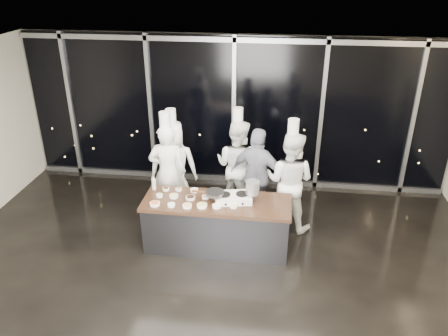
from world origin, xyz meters
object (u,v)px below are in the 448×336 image
Objects in this scene: demo_counter at (217,224)px; guest at (258,176)px; chef_left at (174,167)px; chef_center at (237,165)px; stove at (233,198)px; chef_far_left at (168,172)px; chef_right at (289,180)px; frying_pan at (214,193)px; stock_pot at (252,188)px.

guest reaches higher than demo_counter.
chef_center is at bearing -179.12° from chef_left.
chef_left is (-1.27, 1.08, -0.03)m from stove.
guest is at bearing 175.34° from chef_far_left.
chef_far_left is at bearing 22.53° from guest.
chef_far_left reaches higher than demo_counter.
demo_counter is 1.33× the size of guest.
stove is at bearing 59.44° from chef_right.
frying_pan is 1.34m from chef_far_left.
guest is at bearing 57.50° from stove.
frying_pan is 0.27× the size of chef_left.
demo_counter is 1.18× the size of chef_left.
chef_far_left is 1.01× the size of chef_right.
chef_far_left is at bearing 154.67° from stock_pot.
chef_left is at bearing -107.58° from chef_far_left.
chef_right is at bearing 29.27° from stove.
chef_left is 1.01× the size of chef_center.
chef_center is at bearing -26.36° from guest.
stove is 1.55m from chef_far_left.
chef_center reaches higher than stove.
chef_far_left reaches higher than chef_center.
stock_pot is (0.58, 0.09, 0.70)m from demo_counter.
guest is (0.04, 0.86, -0.23)m from stock_pot.
stove is 0.31× the size of chef_far_left.
stock_pot is at bearing 127.36° from chef_center.
demo_counter is at bearing 177.37° from stove.
frying_pan is (-0.31, -0.06, 0.10)m from stove.
stove is at bearing 140.21° from chef_far_left.
guest is 0.59m from chef_right.
stock_pot is at bearing 135.17° from chef_left.
demo_counter is at bearing 18.58° from frying_pan.
frying_pan is 1.18m from guest.
chef_right is at bearing 35.07° from demo_counter.
chef_center is (-0.38, 1.30, -0.22)m from stock_pot.
guest is (0.66, 0.97, -0.14)m from frying_pan.
chef_left is 1.13× the size of guest.
stock_pot is at bearing -2.74° from stove.
chef_far_left reaches higher than chef_right.
stove is at bearing -171.26° from stock_pot.
chef_left reaches higher than stove.
demo_counter is at bearing 53.76° from chef_right.
chef_right is at bearing 160.99° from chef_left.
demo_counter is at bearing 76.21° from guest.
stock_pot is 1.81m from chef_far_left.
chef_left is 2.21m from chef_right.
chef_left is 1.22m from chef_center.
stock_pot is (0.62, 0.11, 0.08)m from frying_pan.
chef_center is (1.19, 0.27, -0.01)m from chef_left.
stock_pot reaches higher than stove.
chef_left is 1.00× the size of chef_right.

